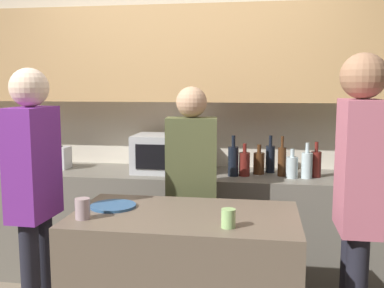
% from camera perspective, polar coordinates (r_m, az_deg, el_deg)
% --- Properties ---
extents(back_wall, '(6.40, 0.40, 2.70)m').
position_cam_1_polar(back_wall, '(3.80, -0.12, 6.80)').
color(back_wall, beige).
rests_on(back_wall, ground_plane).
extents(back_counter, '(3.60, 0.62, 0.89)m').
position_cam_1_polar(back_counter, '(3.71, -0.79, -10.37)').
color(back_counter, '#6B665B').
rests_on(back_counter, ground_plane).
extents(microwave, '(0.52, 0.39, 0.30)m').
position_cam_1_polar(microwave, '(3.61, -3.20, -1.19)').
color(microwave, '#B7BABC').
rests_on(microwave, back_counter).
extents(toaster, '(0.26, 0.16, 0.18)m').
position_cam_1_polar(toaster, '(3.94, -17.17, -1.65)').
color(toaster, silver).
rests_on(toaster, back_counter).
extents(potted_plant, '(0.14, 0.14, 0.40)m').
position_cam_1_polar(potted_plant, '(3.60, 20.49, -0.93)').
color(potted_plant, '#333D4C').
rests_on(potted_plant, back_counter).
extents(bottle_0, '(0.08, 0.08, 0.31)m').
position_cam_1_polar(bottle_0, '(3.46, 5.26, -2.11)').
color(bottle_0, black).
rests_on(bottle_0, back_counter).
extents(bottle_1, '(0.08, 0.08, 0.25)m').
position_cam_1_polar(bottle_1, '(3.47, 6.68, -2.48)').
color(bottle_1, maroon).
rests_on(bottle_1, back_counter).
extents(bottle_2, '(0.09, 0.09, 0.23)m').
position_cam_1_polar(bottle_2, '(3.56, 8.49, -2.37)').
color(bottle_2, '#472814').
rests_on(bottle_2, back_counter).
extents(bottle_3, '(0.07, 0.07, 0.30)m').
position_cam_1_polar(bottle_3, '(3.63, 9.91, -1.81)').
color(bottle_3, black).
rests_on(bottle_3, back_counter).
extents(bottle_4, '(0.06, 0.06, 0.31)m').
position_cam_1_polar(bottle_4, '(3.51, 11.35, -2.11)').
color(bottle_4, '#472814').
rests_on(bottle_4, back_counter).
extents(bottle_5, '(0.09, 0.09, 0.22)m').
position_cam_1_polar(bottle_5, '(3.46, 12.58, -2.85)').
color(bottle_5, silver).
rests_on(bottle_5, back_counter).
extents(bottle_6, '(0.08, 0.08, 0.27)m').
position_cam_1_polar(bottle_6, '(3.47, 14.38, -2.57)').
color(bottle_6, silver).
rests_on(bottle_6, back_counter).
extents(bottle_7, '(0.08, 0.08, 0.27)m').
position_cam_1_polar(bottle_7, '(3.53, 15.46, -2.42)').
color(bottle_7, maroon).
rests_on(bottle_7, back_counter).
extents(plate_on_island, '(0.26, 0.26, 0.01)m').
position_cam_1_polar(plate_on_island, '(2.64, -9.96, -7.75)').
color(plate_on_island, '#2D5684').
rests_on(plate_on_island, kitchen_island).
extents(cup_0, '(0.07, 0.07, 0.09)m').
position_cam_1_polar(cup_0, '(2.24, 4.64, -9.38)').
color(cup_0, '#9FCD7C').
rests_on(cup_0, kitchen_island).
extents(cup_1, '(0.08, 0.08, 0.11)m').
position_cam_1_polar(cup_1, '(2.44, -13.73, -7.98)').
color(cup_1, '#AB9297').
rests_on(cup_1, kitchen_island).
extents(person_left, '(0.23, 0.34, 1.75)m').
position_cam_1_polar(person_left, '(2.45, 20.30, -5.70)').
color(person_left, black).
rests_on(person_left, ground_plane).
extents(person_center, '(0.22, 0.35, 1.68)m').
position_cam_1_polar(person_center, '(2.77, -19.44, -5.07)').
color(person_center, black).
rests_on(person_center, ground_plane).
extents(person_right, '(0.36, 0.22, 1.58)m').
position_cam_1_polar(person_right, '(3.06, -0.06, -4.84)').
color(person_right, black).
rests_on(person_right, ground_plane).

